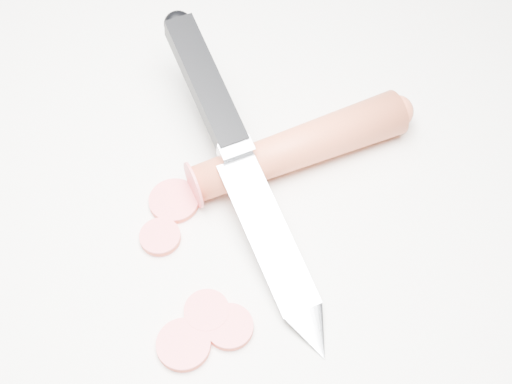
# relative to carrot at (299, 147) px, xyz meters

# --- Properties ---
(ground) EXTENTS (2.40, 2.40, 0.00)m
(ground) POSITION_rel_carrot_xyz_m (-0.03, -0.05, -0.02)
(ground) COLOR silver
(ground) RESTS_ON ground
(carrot) EXTENTS (0.16, 0.14, 0.03)m
(carrot) POSITION_rel_carrot_xyz_m (0.00, 0.00, 0.00)
(carrot) COLOR #C94D2B
(carrot) RESTS_ON ground
(carrot_slice_0) EXTENTS (0.04, 0.04, 0.01)m
(carrot_slice_0) POSITION_rel_carrot_xyz_m (-0.08, -0.07, -0.02)
(carrot_slice_0) COLOR #EE575B
(carrot_slice_0) RESTS_ON ground
(carrot_slice_1) EXTENTS (0.03, 0.03, 0.01)m
(carrot_slice_1) POSITION_rel_carrot_xyz_m (-0.04, -0.03, -0.02)
(carrot_slice_1) COLOR #EE575B
(carrot_slice_1) RESTS_ON ground
(carrot_slice_2) EXTENTS (0.03, 0.03, 0.01)m
(carrot_slice_2) POSITION_rel_carrot_xyz_m (-0.03, -0.15, -0.02)
(carrot_slice_2) COLOR #EE575B
(carrot_slice_2) RESTS_ON ground
(carrot_slice_3) EXTENTS (0.04, 0.04, 0.01)m
(carrot_slice_3) POSITION_rel_carrot_xyz_m (-0.03, -0.18, -0.02)
(carrot_slice_3) COLOR #EE575B
(carrot_slice_3) RESTS_ON ground
(carrot_slice_4) EXTENTS (0.03, 0.03, 0.01)m
(carrot_slice_4) POSITION_rel_carrot_xyz_m (-0.01, -0.15, -0.02)
(carrot_slice_4) COLOR #EE575B
(carrot_slice_4) RESTS_ON ground
(carrot_slice_5) EXTENTS (0.03, 0.03, 0.01)m
(carrot_slice_5) POSITION_rel_carrot_xyz_m (-0.08, -0.10, -0.02)
(carrot_slice_5) COLOR #EE575B
(carrot_slice_5) RESTS_ON ground
(kitchen_knife) EXTENTS (0.22, 0.24, 0.08)m
(kitchen_knife) POSITION_rel_carrot_xyz_m (-0.03, -0.04, 0.02)
(kitchen_knife) COLOR silver
(kitchen_knife) RESTS_ON ground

